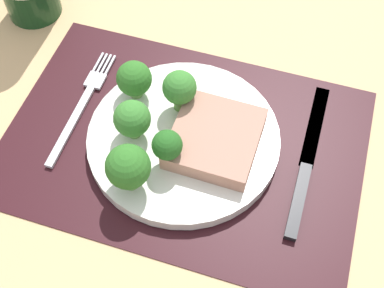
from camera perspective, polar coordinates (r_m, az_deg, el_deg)
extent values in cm
cube|color=tan|center=(65.36, -0.93, -0.66)|extent=(140.00, 110.00, 3.00)
cube|color=black|center=(63.97, -0.95, 0.12)|extent=(44.64, 30.85, 0.30)
cylinder|color=silver|center=(63.17, -0.96, 0.59)|extent=(23.89, 23.89, 1.60)
cube|color=tan|center=(60.75, 2.53, 0.40)|extent=(10.42, 11.06, 2.32)
cylinder|color=#6B994C|center=(62.45, -6.51, 1.48)|extent=(1.55, 1.55, 1.34)
sphere|color=#387A2D|center=(60.35, -6.75, 2.86)|extent=(4.51, 4.51, 4.51)
cylinder|color=#6B994C|center=(64.17, -1.36, 4.75)|extent=(1.57, 1.57, 2.16)
sphere|color=#387A2D|center=(61.91, -1.41, 6.37)|extent=(4.24, 4.24, 4.24)
cylinder|color=#6B994C|center=(66.22, -6.32, 5.92)|extent=(1.67, 1.67, 1.21)
sphere|color=#2D6B23|center=(64.29, -6.53, 7.32)|extent=(4.51, 4.51, 4.51)
cylinder|color=#6B994C|center=(58.60, -6.88, -4.07)|extent=(1.76, 1.76, 1.81)
sphere|color=#2D6B23|center=(55.94, -7.20, -2.55)|extent=(5.12, 5.12, 5.12)
cylinder|color=#6B994C|center=(59.58, -2.71, -1.48)|extent=(2.00, 2.00, 2.20)
sphere|color=#235B1E|center=(57.36, -2.82, -0.12)|extent=(3.57, 3.57, 3.57)
cube|color=silver|center=(66.83, -13.43, 2.08)|extent=(1.00, 13.00, 0.50)
cube|color=silver|center=(70.77, -10.81, 7.04)|extent=(2.40, 2.60, 0.40)
cube|color=silver|center=(72.84, -10.49, 9.00)|extent=(0.30, 3.60, 0.35)
cube|color=silver|center=(72.62, -10.05, 8.90)|extent=(0.30, 3.60, 0.35)
cube|color=silver|center=(72.40, -9.61, 8.81)|extent=(0.30, 3.60, 0.35)
cube|color=silver|center=(72.19, -9.17, 8.71)|extent=(0.30, 3.60, 0.35)
cube|color=black|center=(60.62, 11.86, -6.23)|extent=(1.40, 10.00, 0.80)
cube|color=silver|center=(67.08, 13.68, 2.14)|extent=(1.80, 13.00, 0.30)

